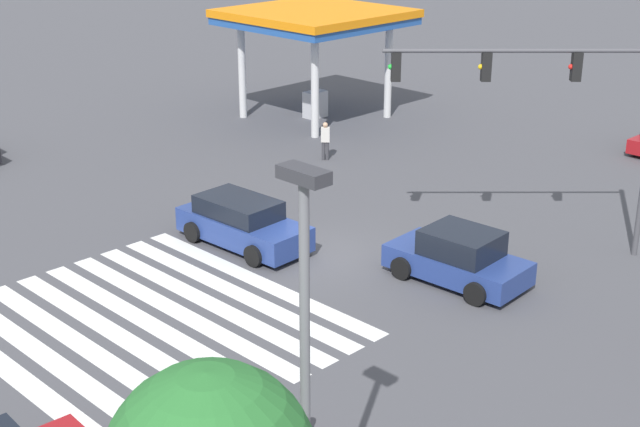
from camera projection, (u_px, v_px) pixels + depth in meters
name	position (u px, v px, depth m)	size (l,w,h in m)	color
ground_plane	(320.00, 255.00, 28.13)	(138.63, 138.63, 0.00)	#47474C
crosswalk_markings	(149.00, 323.00, 23.83)	(9.91, 8.20, 0.01)	silver
traffic_signal_mast	(560.00, 99.00, 26.35)	(5.88, 5.88, 6.70)	#47474C
car_2	(458.00, 258.00, 26.06)	(4.24, 2.35, 1.61)	navy
car_4	(242.00, 223.00, 28.62)	(4.70, 2.23, 1.56)	navy
gas_station_canopy	(315.00, 22.00, 42.37)	(7.33, 7.33, 5.25)	#23519E
pedestrian	(325.00, 139.00, 37.13)	(0.41, 0.41, 1.63)	#38383D
street_light_pole_a	(305.00, 351.00, 13.52)	(0.80, 0.36, 7.41)	slate
fire_hydrant	(303.00, 422.00, 18.80)	(0.22, 0.22, 0.86)	red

